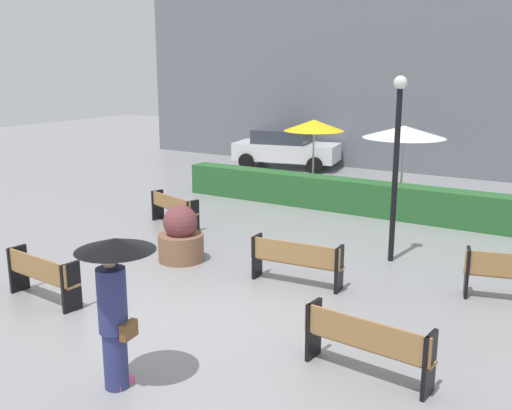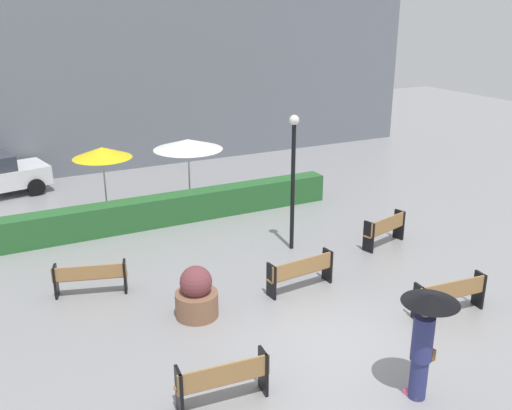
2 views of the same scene
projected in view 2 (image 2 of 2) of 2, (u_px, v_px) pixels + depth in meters
name	position (u px, v px, depth m)	size (l,w,h in m)	color
ground_plane	(337.00, 343.00, 12.21)	(60.00, 60.00, 0.00)	gray
bench_near_right	(451.00, 294.00, 13.19)	(1.87, 0.52, 0.88)	#9E7242
bench_far_right	(385.00, 228.00, 16.97)	(1.63, 0.74, 0.92)	#9E7242
bench_mid_center	(301.00, 271.00, 14.33)	(1.86, 0.52, 0.88)	#9E7242
bench_far_left	(90.00, 276.00, 14.08)	(1.79, 0.84, 0.82)	#9E7242
bench_near_left	(223.00, 379.00, 10.20)	(1.73, 0.51, 0.88)	#9E7242
pedestrian_with_umbrella	(425.00, 331.00, 10.12)	(1.02, 1.02, 2.08)	navy
planter_pot	(196.00, 295.00, 13.11)	(0.99, 0.99, 1.24)	brown
lamp_post	(293.00, 169.00, 16.15)	(0.28, 0.28, 3.95)	black
patio_umbrella_yellow	(102.00, 153.00, 18.43)	(1.90, 1.90, 2.48)	silver
patio_umbrella_white	(188.00, 144.00, 19.64)	(2.39, 2.39, 2.45)	silver
hedge_strip	(174.00, 208.00, 18.83)	(11.17, 0.70, 0.94)	#28602D
building_facade	(124.00, 40.00, 23.89)	(28.00, 1.20, 10.81)	slate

